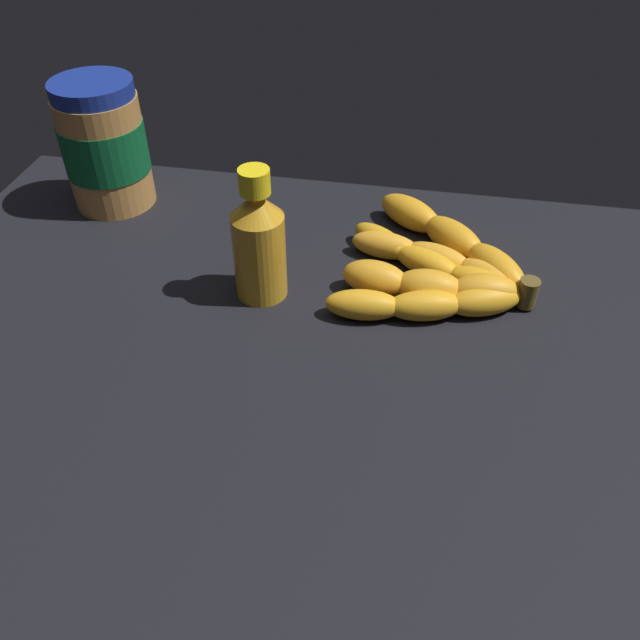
{
  "coord_description": "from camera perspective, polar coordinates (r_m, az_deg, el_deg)",
  "views": [
    {
      "loc": [
        -9.81,
        43.62,
        42.1
      ],
      "look_at": [
        -2.04,
        1.27,
        4.68
      ],
      "focal_mm": 36.78,
      "sensor_mm": 36.0,
      "label": 1
    }
  ],
  "objects": [
    {
      "name": "ground_plane",
      "position": [
        0.63,
        -1.62,
        -3.91
      ],
      "size": [
        86.19,
        62.37,
        4.85
      ],
      "primitive_type": "cube",
      "color": "black"
    },
    {
      "name": "banana_bunch",
      "position": [
        0.69,
        10.09,
        4.52
      ],
      "size": [
        20.6,
        22.94,
        3.62
      ],
      "color": "orange",
      "rests_on": "ground_plane"
    },
    {
      "name": "peanut_butter_jar",
      "position": [
        0.83,
        -18.25,
        14.23
      ],
      "size": [
        9.8,
        9.8,
        14.96
      ],
      "color": "#BF8442",
      "rests_on": "ground_plane"
    },
    {
      "name": "honey_bottle",
      "position": [
        0.64,
        -5.36,
        6.81
      ],
      "size": [
        5.23,
        5.23,
        13.93
      ],
      "color": "gold",
      "rests_on": "ground_plane"
    }
  ]
}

